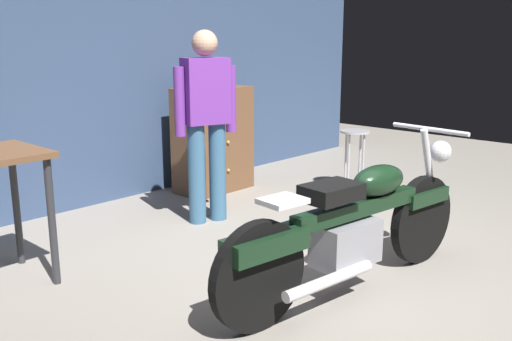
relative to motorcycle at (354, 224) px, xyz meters
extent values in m
plane|color=gray|center=(0.07, 0.19, -0.45)|extent=(12.00, 12.00, 0.00)
cube|color=#384C70|center=(0.07, 2.99, 1.10)|extent=(8.00, 0.12, 3.10)
cylinder|color=#2D2D33|center=(-1.26, 1.50, -0.02)|extent=(0.05, 0.05, 0.86)
cylinder|color=#2D2D33|center=(-1.26, 2.02, -0.02)|extent=(0.05, 0.05, 0.86)
cylinder|color=black|center=(0.75, -0.09, -0.13)|extent=(0.64, 0.15, 0.64)
cylinder|color=black|center=(-0.79, 0.10, -0.13)|extent=(0.64, 0.15, 0.64)
cube|color=black|center=(0.75, -0.09, 0.05)|extent=(0.45, 0.19, 0.10)
cube|color=black|center=(-0.74, 0.09, 0.05)|extent=(0.54, 0.24, 0.12)
cube|color=gray|center=(-0.07, 0.01, -0.11)|extent=(0.47, 0.29, 0.28)
cube|color=black|center=(0.03, 0.00, 0.10)|extent=(1.10, 0.23, 0.10)
ellipsoid|color=black|center=(0.23, -0.03, 0.25)|extent=(0.46, 0.27, 0.20)
cube|color=black|center=(-0.21, 0.03, 0.25)|extent=(0.39, 0.28, 0.10)
cube|color=silver|center=(-0.61, 0.08, 0.27)|extent=(0.26, 0.23, 0.03)
cylinder|color=silver|center=(0.81, -0.10, 0.20)|extent=(0.27, 0.08, 0.68)
cylinder|color=silver|center=(0.77, -0.09, 0.53)|extent=(0.10, 0.60, 0.03)
sphere|color=silver|center=(0.93, -0.11, 0.35)|extent=(0.16, 0.16, 0.16)
cylinder|color=silver|center=(-0.38, -0.09, -0.23)|extent=(0.70, 0.15, 0.07)
cylinder|color=#386386|center=(0.43, 1.72, -0.01)|extent=(0.15, 0.15, 0.88)
cylinder|color=#386386|center=(0.24, 1.78, -0.01)|extent=(0.15, 0.15, 0.88)
cube|color=#72339E|center=(0.33, 1.75, 0.71)|extent=(0.43, 0.33, 0.56)
cylinder|color=#72339E|center=(0.56, 1.68, 0.63)|extent=(0.09, 0.09, 0.58)
cylinder|color=#72339E|center=(0.11, 1.83, 0.63)|extent=(0.09, 0.09, 0.58)
sphere|color=tan|center=(0.33, 1.75, 1.11)|extent=(0.22, 0.22, 0.22)
cylinder|color=#B2B2B7|center=(2.15, 1.41, 0.18)|extent=(0.32, 0.32, 0.02)
cylinder|color=#B2B2B7|center=(2.26, 1.41, -0.14)|extent=(0.02, 0.02, 0.62)
cylinder|color=#B2B2B7|center=(2.15, 1.52, -0.14)|extent=(0.02, 0.02, 0.62)
cylinder|color=#B2B2B7|center=(2.04, 1.41, -0.14)|extent=(0.02, 0.02, 0.62)
cylinder|color=#B2B2B7|center=(2.15, 1.30, -0.14)|extent=(0.02, 0.02, 0.62)
cube|color=brown|center=(1.09, 2.49, 0.10)|extent=(0.80, 0.44, 1.10)
sphere|color=tan|center=(1.09, 2.26, 0.40)|extent=(0.04, 0.04, 0.04)
sphere|color=tan|center=(1.09, 2.26, 0.10)|extent=(0.04, 0.04, 0.04)
sphere|color=tan|center=(1.09, 2.26, -0.20)|extent=(0.04, 0.04, 0.04)
camera|label=1|loc=(-2.92, -1.87, 1.16)|focal=39.70mm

